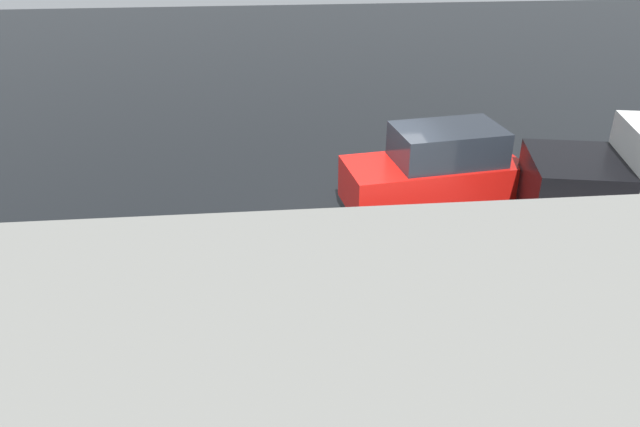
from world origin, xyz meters
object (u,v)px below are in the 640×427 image
(pedestrian, at_px, (114,279))
(sign_post, at_px, (102,273))
(moving_hatchback, at_px, (436,172))
(fire_hydrant, at_px, (185,288))

(pedestrian, xyz_separation_m, sign_post, (-0.18, 1.20, 0.90))
(pedestrian, height_order, sign_post, sign_post)
(moving_hatchback, xyz_separation_m, pedestrian, (6.51, 3.20, -0.34))
(moving_hatchback, relative_size, fire_hydrant, 5.10)
(fire_hydrant, distance_m, sign_post, 1.98)
(fire_hydrant, height_order, pedestrian, pedestrian)
(fire_hydrant, relative_size, pedestrian, 0.66)
(moving_hatchback, distance_m, fire_hydrant, 6.22)
(fire_hydrant, relative_size, sign_post, 0.33)
(fire_hydrant, bearing_deg, sign_post, 50.88)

